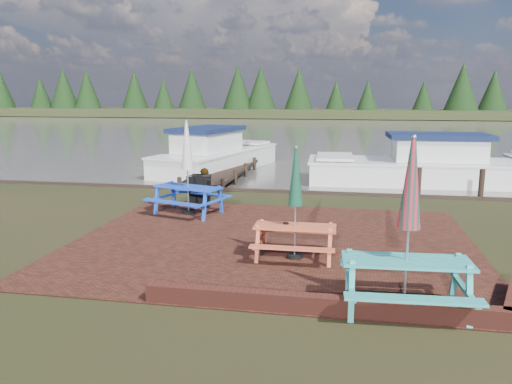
{
  "coord_description": "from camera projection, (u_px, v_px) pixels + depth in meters",
  "views": [
    {
      "loc": [
        1.64,
        -9.82,
        3.32
      ],
      "look_at": [
        -0.53,
        1.8,
        1.0
      ],
      "focal_mm": 35.0,
      "sensor_mm": 36.0,
      "label": 1
    }
  ],
  "objects": [
    {
      "name": "water",
      "position": [
        331.0,
        131.0,
        46.09
      ],
      "size": [
        120.0,
        60.0,
        0.02
      ],
      "primitive_type": "cube",
      "color": "#45433B",
      "rests_on": "ground"
    },
    {
      "name": "far_treeline",
      "position": [
        339.0,
        94.0,
        73.43
      ],
      "size": [
        120.0,
        10.0,
        8.1
      ],
      "color": "black",
      "rests_on": "ground"
    },
    {
      "name": "paving",
      "position": [
        272.0,
        242.0,
        11.37
      ],
      "size": [
        9.0,
        7.5,
        0.02
      ],
      "primitive_type": "cube",
      "color": "#321710",
      "rests_on": "ground"
    },
    {
      "name": "jetty",
      "position": [
        229.0,
        168.0,
        21.89
      ],
      "size": [
        1.76,
        9.08,
        1.0
      ],
      "color": "black",
      "rests_on": "ground"
    },
    {
      "name": "boat_jetty",
      "position": [
        216.0,
        157.0,
        23.15
      ],
      "size": [
        4.54,
        8.26,
        2.27
      ],
      "rotation": [
        0.0,
        0.0,
        -0.25
      ],
      "color": "silver",
      "rests_on": "ground"
    },
    {
      "name": "chalkboard",
      "position": [
        199.0,
        191.0,
        14.76
      ],
      "size": [
        0.62,
        0.6,
        0.98
      ],
      "rotation": [
        0.0,
        0.0,
        -0.05
      ],
      "color": "black",
      "rests_on": "ground"
    },
    {
      "name": "person",
      "position": [
        204.0,
        168.0,
        16.77
      ],
      "size": [
        0.71,
        0.55,
        1.74
      ],
      "primitive_type": "imported",
      "rotation": [
        0.0,
        0.0,
        3.37
      ],
      "color": "gray",
      "rests_on": "ground"
    },
    {
      "name": "ground",
      "position": [
        265.0,
        256.0,
        10.4
      ],
      "size": [
        120.0,
        120.0,
        0.0
      ],
      "primitive_type": "plane",
      "color": "black",
      "rests_on": "ground"
    },
    {
      "name": "brick_wall",
      "position": [
        377.0,
        304.0,
        7.66
      ],
      "size": [
        6.21,
        1.79,
        0.3
      ],
      "color": "#4C1E16",
      "rests_on": "ground"
    },
    {
      "name": "picnic_table_red",
      "position": [
        295.0,
        221.0,
        10.1
      ],
      "size": [
        1.67,
        1.49,
        2.3
      ],
      "rotation": [
        0.0,
        0.0,
        0.01
      ],
      "color": "#CA5433",
      "rests_on": "ground"
    },
    {
      "name": "picnic_table_teal",
      "position": [
        407.0,
        252.0,
        7.64
      ],
      "size": [
        2.04,
        1.84,
        2.7
      ],
      "rotation": [
        0.0,
        0.0,
        0.06
      ],
      "color": "teal",
      "rests_on": "ground"
    },
    {
      "name": "picnic_table_blue",
      "position": [
        188.0,
        182.0,
        13.88
      ],
      "size": [
        2.3,
        2.17,
        2.61
      ],
      "rotation": [
        0.0,
        0.0,
        -0.31
      ],
      "color": "blue",
      "rests_on": "ground"
    },
    {
      "name": "boat_near",
      "position": [
        416.0,
        168.0,
        19.81
      ],
      "size": [
        8.22,
        3.13,
        2.2
      ],
      "rotation": [
        0.0,
        0.0,
        1.61
      ],
      "color": "silver",
      "rests_on": "ground"
    }
  ]
}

